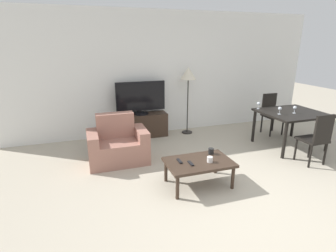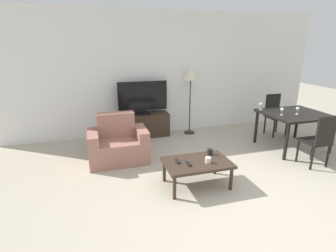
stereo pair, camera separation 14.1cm
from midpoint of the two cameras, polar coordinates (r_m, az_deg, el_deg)
ground_plane at (r=3.68m, az=14.95°, el=-16.30°), size 18.00×18.00×0.00m
wall_back at (r=6.04m, az=-1.04°, el=11.31°), size 7.32×0.06×2.70m
armchair at (r=4.71m, az=-11.73°, el=-4.16°), size 1.01×0.65×0.84m
tv_stand at (r=5.87m, az=-6.44°, el=0.13°), size 1.13×0.36×0.52m
tv at (r=5.71m, az=-6.65°, el=6.09°), size 1.07×0.32×0.71m
coffee_table at (r=3.86m, az=5.69°, el=-8.21°), size 0.96×0.61×0.38m
dining_table at (r=5.70m, az=24.65°, el=2.00°), size 1.15×1.02×0.72m
dining_chair_near at (r=5.05m, az=28.97°, el=-2.11°), size 0.40×0.40×0.91m
dining_chair_far at (r=6.46m, az=20.96°, el=2.90°), size 0.40×0.40×0.91m
floor_lamp at (r=5.88m, az=3.75°, el=10.75°), size 0.35×0.35×1.52m
remote_primary at (r=3.80m, az=1.44°, el=-7.64°), size 0.04×0.15×0.02m
remote_secondary at (r=3.74m, az=3.89°, el=-8.12°), size 0.04×0.15×0.02m
cup_white_near at (r=3.82m, az=8.06°, el=-7.22°), size 0.08×0.08×0.08m
cup_colored_far at (r=4.09m, az=8.37°, el=-5.44°), size 0.09×0.09×0.09m
wine_glass_left at (r=5.37m, az=22.49°, el=3.43°), size 0.07×0.07×0.15m
wine_glass_center at (r=5.56m, az=25.25°, el=3.53°), size 0.07×0.07×0.15m
wine_glass_right at (r=5.67m, az=18.46°, el=4.56°), size 0.07×0.07×0.15m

